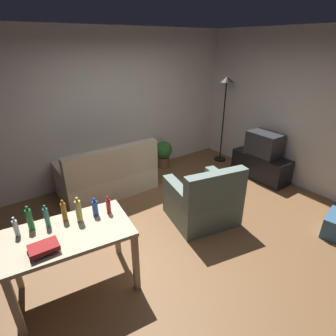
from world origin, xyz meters
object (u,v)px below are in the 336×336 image
at_px(bottle_green, 30,219).
at_px(armchair, 203,201).
at_px(tv_stand, 260,166).
at_px(bottle_red, 108,206).
at_px(bottle_clear, 16,228).
at_px(bottle_tall, 47,217).
at_px(bottle_amber, 64,212).
at_px(torchiere_lamp, 225,97).
at_px(book_stack, 43,248).
at_px(bottle_blue, 95,208).
at_px(couch, 108,176).
at_px(potted_plant, 164,153).
at_px(desk, 70,241).
at_px(bottle_squat, 79,211).
at_px(tv, 264,144).

bearing_deg(bottle_green, armchair, -2.88).
height_order(tv_stand, bottle_red, bottle_red).
xyz_separation_m(bottle_clear, bottle_tall, (0.28, -0.02, 0.02)).
distance_m(bottle_green, bottle_amber, 0.32).
height_order(tv_stand, torchiere_lamp, torchiere_lamp).
height_order(torchiere_lamp, bottle_tall, torchiere_lamp).
distance_m(bottle_amber, book_stack, 0.47).
distance_m(torchiere_lamp, bottle_blue, 3.84).
relative_size(torchiere_lamp, bottle_clear, 8.59).
bearing_deg(couch, potted_plant, -167.38).
bearing_deg(tv_stand, torchiere_lamp, 0.00).
height_order(torchiere_lamp, bottle_green, torchiere_lamp).
distance_m(bottle_green, book_stack, 0.42).
height_order(potted_plant, bottle_amber, bottle_amber).
xyz_separation_m(bottle_amber, book_stack, (-0.29, -0.36, -0.07)).
bearing_deg(bottle_clear, bottle_tall, -4.11).
bearing_deg(desk, bottle_clear, 158.04).
distance_m(couch, bottle_squat, 1.99).
relative_size(armchair, bottle_clear, 4.99).
bearing_deg(armchair, bottle_green, 8.79).
distance_m(couch, desk, 2.11).
bearing_deg(armchair, potted_plant, -95.82).
bearing_deg(tv_stand, bottle_clear, 94.28).
relative_size(armchair, bottle_squat, 3.75).
height_order(bottle_clear, bottle_squat, bottle_squat).
height_order(armchair, bottle_blue, bottle_blue).
bearing_deg(torchiere_lamp, desk, -156.92).
bearing_deg(couch, bottle_clear, 43.99).
bearing_deg(bottle_red, bottle_amber, 162.57).
relative_size(tv_stand, bottle_clear, 5.22).
relative_size(bottle_clear, bottle_tall, 0.85).
bearing_deg(bottle_tall, book_stack, -109.02).
relative_size(torchiere_lamp, armchair, 1.72).
bearing_deg(desk, armchair, 11.02).
relative_size(potted_plant, book_stack, 2.20).
bearing_deg(bottle_clear, tv, 4.28).
bearing_deg(book_stack, bottle_amber, 50.90).
height_order(bottle_clear, bottle_tall, bottle_tall).
bearing_deg(torchiere_lamp, bottle_squat, -157.51).
distance_m(desk, bottle_blue, 0.40).
bearing_deg(tv, desk, 98.10).
height_order(tv, bottle_green, bottle_green).
distance_m(tv, book_stack, 4.14).
bearing_deg(bottle_amber, bottle_blue, -18.47).
distance_m(tv, bottle_blue, 3.52).
bearing_deg(book_stack, bottle_red, 17.47).
bearing_deg(bottle_blue, tv, 7.09).
relative_size(bottle_squat, bottle_blue, 1.33).
xyz_separation_m(bottle_blue, bottle_red, (0.14, -0.04, -0.00)).
bearing_deg(tv_stand, bottle_green, 94.01).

